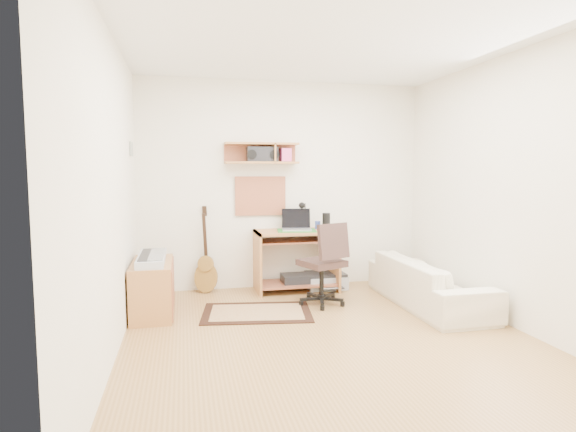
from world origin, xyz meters
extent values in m
cube|color=#A27743|center=(0.00, 0.00, -0.01)|extent=(3.60, 4.00, 0.01)
cube|color=white|center=(0.00, 0.00, 2.60)|extent=(3.60, 4.00, 0.01)
cube|color=white|center=(0.00, 2.00, 1.30)|extent=(3.60, 0.01, 2.60)
cube|color=white|center=(-1.80, 0.00, 1.30)|extent=(0.01, 4.00, 2.60)
cube|color=white|center=(1.80, 0.00, 1.30)|extent=(0.01, 4.00, 2.60)
cube|color=#B77840|center=(-0.30, 1.88, 1.70)|extent=(0.90, 0.25, 0.26)
cube|color=#A67F53|center=(-0.30, 1.98, 1.17)|extent=(0.64, 0.03, 0.49)
cube|color=#4C8CBF|center=(-1.79, 1.50, 1.72)|extent=(0.02, 0.20, 0.15)
cylinder|color=black|center=(0.47, 1.68, 0.86)|extent=(0.10, 0.10, 0.22)
cylinder|color=#33469A|center=(0.41, 1.83, 0.80)|extent=(0.07, 0.07, 0.10)
cube|color=black|center=(-0.29, 1.87, 1.68)|extent=(0.37, 0.17, 0.19)
cube|color=tan|center=(-0.52, 0.89, 0.01)|extent=(1.22, 0.90, 0.02)
cube|color=#B77840|center=(-1.58, 1.10, 0.28)|extent=(0.40, 0.90, 0.55)
cube|color=#B2B5BA|center=(-1.58, 1.10, 0.59)|extent=(0.27, 0.85, 0.07)
cylinder|color=white|center=(-1.53, 1.03, 0.17)|extent=(0.35, 0.35, 0.33)
cube|color=#A5A8AA|center=(0.50, 1.76, 0.09)|extent=(0.49, 0.39, 0.19)
imported|color=beige|center=(1.38, 0.77, 0.35)|extent=(0.52, 1.77, 0.69)
camera|label=1|loc=(-1.25, -3.90, 1.49)|focal=29.47mm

